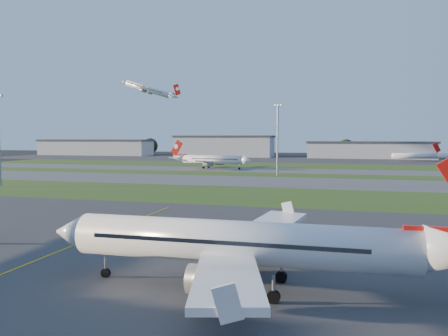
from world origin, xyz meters
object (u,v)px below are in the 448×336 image
(airliner_taxiing, at_px, (212,160))
(light_mast_centre, at_px, (278,135))
(airliner_parked, at_px, (242,244))
(mini_jet_near, at_px, (415,156))
(mini_jet_far, at_px, (434,156))

(airliner_taxiing, distance_m, light_mast_centre, 44.11)
(airliner_parked, bearing_deg, light_mast_centre, 95.86)
(airliner_taxiing, bearing_deg, airliner_parked, 117.50)
(airliner_taxiing, height_order, mini_jet_near, airliner_taxiing)
(mini_jet_near, relative_size, light_mast_centre, 1.07)
(mini_jet_far, bearing_deg, airliner_taxiing, -147.02)
(airliner_taxiing, bearing_deg, mini_jet_far, -130.02)
(airliner_taxiing, xyz_separation_m, mini_jet_near, (95.78, 86.32, -0.70))
(mini_jet_far, bearing_deg, airliner_parked, -111.35)
(airliner_parked, xyz_separation_m, airliner_taxiing, (-47.08, 146.82, -0.21))
(airliner_parked, distance_m, mini_jet_near, 238.18)
(airliner_taxiing, distance_m, mini_jet_far, 139.51)
(airliner_parked, bearing_deg, airliner_taxiing, 106.87)
(mini_jet_near, xyz_separation_m, mini_jet_far, (10.67, 3.84, 0.00))
(airliner_parked, xyz_separation_m, mini_jet_far, (59.37, 236.99, -0.91))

